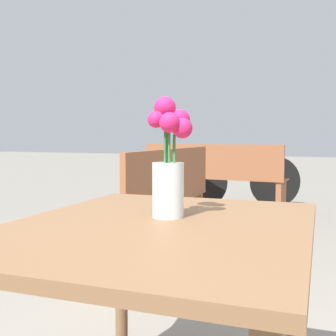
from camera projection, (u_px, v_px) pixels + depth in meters
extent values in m
cube|color=brown|center=(160.00, 228.00, 1.16)|extent=(0.85, 1.04, 0.03)
cylinder|color=brown|center=(121.00, 285.00, 1.71)|extent=(0.05, 0.05, 0.67)
cylinder|color=brown|center=(295.00, 308.00, 1.48)|extent=(0.05, 0.05, 0.67)
cylinder|color=silver|center=(168.00, 190.00, 1.23)|extent=(0.09, 0.09, 0.16)
cylinder|color=silver|center=(168.00, 201.00, 1.23)|extent=(0.08, 0.08, 0.09)
cylinder|color=#337038|center=(174.00, 175.00, 1.21)|extent=(0.01, 0.01, 0.23)
sphere|color=#D11E60|center=(182.00, 128.00, 1.19)|extent=(0.06, 0.06, 0.06)
cylinder|color=#337038|center=(173.00, 170.00, 1.24)|extent=(0.01, 0.01, 0.26)
sphere|color=#D11E60|center=(180.00, 119.00, 1.24)|extent=(0.06, 0.06, 0.06)
cylinder|color=#337038|center=(167.00, 164.00, 1.23)|extent=(0.01, 0.01, 0.29)
sphere|color=#D11E60|center=(165.00, 108.00, 1.25)|extent=(0.07, 0.07, 0.07)
cylinder|color=#337038|center=(165.00, 170.00, 1.22)|extent=(0.01, 0.01, 0.26)
sphere|color=#D11E60|center=(156.00, 119.00, 1.20)|extent=(0.05, 0.05, 0.05)
cylinder|color=#337038|center=(169.00, 172.00, 1.20)|extent=(0.01, 0.01, 0.25)
sphere|color=#D11E60|center=(169.00, 123.00, 1.17)|extent=(0.06, 0.06, 0.06)
cube|color=brown|center=(153.00, 203.00, 3.17)|extent=(0.44, 1.67, 0.02)
cube|color=brown|center=(173.00, 176.00, 3.10)|extent=(0.11, 1.66, 0.40)
cube|color=brown|center=(103.00, 260.00, 2.47)|extent=(0.33, 0.08, 0.43)
cube|color=brown|center=(185.00, 215.00, 3.91)|extent=(0.33, 0.08, 0.43)
cube|color=brown|center=(215.00, 177.00, 5.20)|extent=(1.75, 0.44, 0.02)
cube|color=brown|center=(211.00, 161.00, 5.05)|extent=(1.74, 0.12, 0.40)
cube|color=brown|center=(157.00, 192.00, 5.57)|extent=(0.07, 0.33, 0.43)
cube|color=brown|center=(281.00, 199.00, 4.87)|extent=(0.07, 0.33, 0.43)
cylinder|color=black|center=(202.00, 183.00, 5.52)|extent=(0.62, 0.35, 0.68)
cylinder|color=black|center=(275.00, 182.00, 5.60)|extent=(0.62, 0.35, 0.68)
cube|color=maroon|center=(239.00, 166.00, 5.54)|extent=(0.80, 0.44, 0.03)
cylinder|color=maroon|center=(226.00, 158.00, 5.52)|extent=(0.02, 0.02, 0.20)
cube|color=black|center=(226.00, 150.00, 5.51)|extent=(0.17, 0.13, 0.04)
cube|color=maroon|center=(272.00, 154.00, 5.57)|extent=(0.24, 0.41, 0.02)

